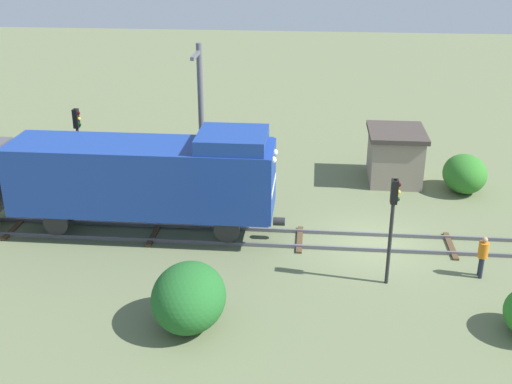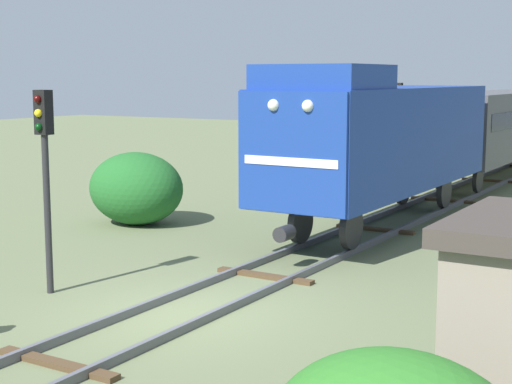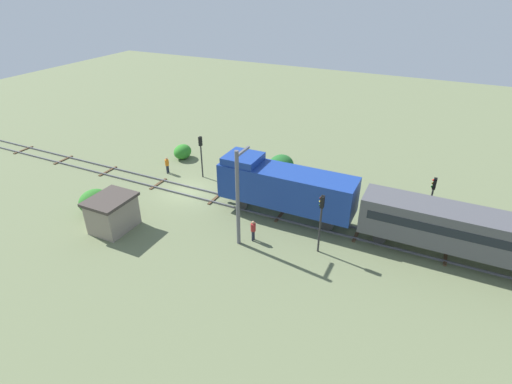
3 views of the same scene
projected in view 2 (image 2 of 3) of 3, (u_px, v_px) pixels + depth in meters
ground_plane at (180, 314)px, 14.87m from camera, size 114.30×114.30×0.00m
railway_track at (179, 310)px, 14.86m from camera, size 2.40×76.20×0.16m
locomotive at (379, 136)px, 22.66m from camera, size 2.90×11.60×4.60m
passenger_car_leading at (498, 122)px, 33.97m from camera, size 2.84×14.00×3.66m
traffic_signal_near at (45, 153)px, 15.91m from camera, size 0.32×0.34×4.20m
traffic_signal_far at (398, 113)px, 33.59m from camera, size 0.32×0.34×4.21m
bush_near at (136, 188)px, 23.77m from camera, size 3.04×2.49×2.21m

